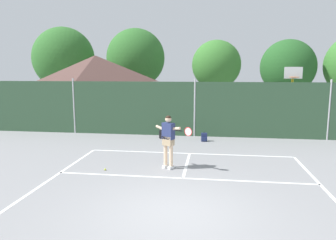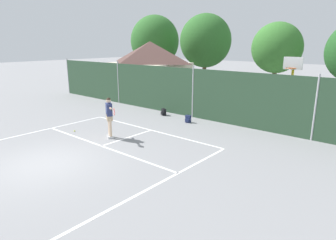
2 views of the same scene
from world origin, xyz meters
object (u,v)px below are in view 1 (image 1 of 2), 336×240
(backpack_black, at_px, (162,135))
(backpack_navy, at_px, (204,137))
(tennis_player, at_px, (169,137))
(tennis_ball, at_px, (105,169))
(basketball_hoop, at_px, (292,91))

(backpack_black, height_order, backpack_navy, same)
(tennis_player, bearing_deg, tennis_ball, -166.18)
(tennis_player, xyz_separation_m, tennis_ball, (-2.11, -0.52, -1.08))
(tennis_ball, height_order, backpack_black, backpack_black)
(tennis_ball, bearing_deg, basketball_hoop, 43.25)
(tennis_player, distance_m, tennis_ball, 2.43)
(tennis_player, relative_size, backpack_black, 4.01)
(basketball_hoop, bearing_deg, tennis_player, -129.74)
(basketball_hoop, bearing_deg, backpack_black, -163.52)
(basketball_hoop, distance_m, backpack_black, 7.17)
(backpack_navy, bearing_deg, backpack_black, 169.94)
(backpack_navy, bearing_deg, tennis_player, -104.22)
(basketball_hoop, bearing_deg, tennis_ball, -136.75)
(tennis_ball, distance_m, backpack_black, 5.44)
(backpack_black, relative_size, backpack_navy, 1.00)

